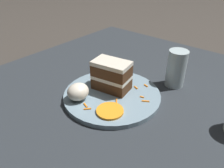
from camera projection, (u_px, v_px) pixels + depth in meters
ground_plane at (122, 101)px, 0.70m from camera, size 6.00×6.00×0.00m
dining_table at (122, 98)px, 0.69m from camera, size 1.07×0.99×0.02m
plate at (112, 95)px, 0.67m from camera, size 0.30×0.30×0.01m
cake_slice at (112, 75)px, 0.67m from camera, size 0.09×0.12×0.09m
cream_dollop at (78, 92)px, 0.63m from camera, size 0.07×0.06×0.05m
orange_garnish at (110, 111)px, 0.59m from camera, size 0.07×0.07×0.01m
carrot_shreds_scatter at (119, 95)px, 0.66m from camera, size 0.22×0.20×0.00m
drinking_glass at (176, 71)px, 0.71m from camera, size 0.06×0.06×0.12m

